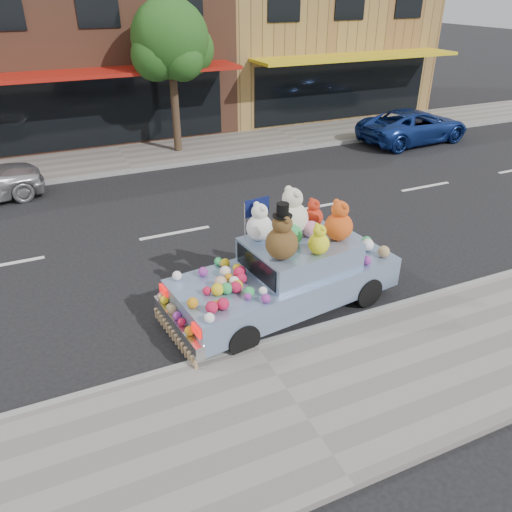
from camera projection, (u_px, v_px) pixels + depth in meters
ground at (175, 233)px, 12.59m from camera, size 120.00×120.00×0.00m
near_sidewalk at (297, 406)px, 7.36m from camera, size 60.00×3.00×0.12m
far_sidewalk at (124, 158)px, 17.76m from camera, size 60.00×3.00×0.12m
near_kerb at (256, 347)px, 8.55m from camera, size 60.00×0.12×0.13m
far_kerb at (133, 171)px, 16.56m from camera, size 60.00×0.12×0.13m
storefront_mid at (87, 36)px, 20.42m from camera, size 10.00×9.80×7.30m
storefront_right at (302, 28)px, 24.00m from camera, size 10.00×9.80×7.30m
street_tree at (171, 46)px, 16.78m from camera, size 3.00×2.70×5.22m
car_blue at (414, 126)px, 19.53m from camera, size 4.70×2.44×1.27m
art_car at (287, 269)px, 9.36m from camera, size 4.67×2.30×2.37m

